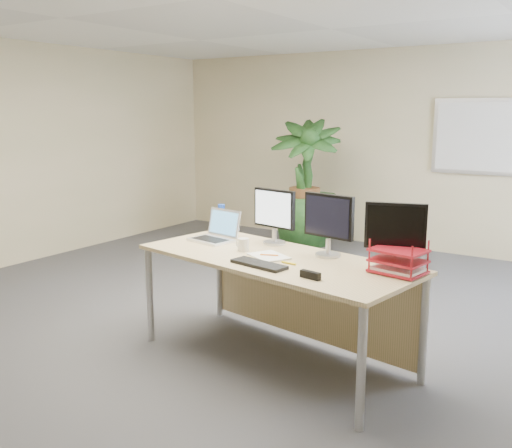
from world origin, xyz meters
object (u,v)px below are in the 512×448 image
Objects in this scene: floor_plant at (304,199)px; laptop at (216,233)px; desk at (285,276)px; monitor_right at (329,221)px; monitor_left at (274,213)px.

floor_plant is 3.85× the size of laptop.
desk is 4.83× the size of monitor_right.
monitor_right is 1.03m from laptop.
floor_plant is at bearing 113.59° from monitor_left.
laptop is at bearing 172.62° from desk.
desk is at bearing -44.37° from monitor_left.
floor_plant is 3.38× the size of monitor_left.
laptop is (-0.47, -0.15, -0.19)m from monitor_left.
monitor_right is at bearing -58.45° from floor_plant.
desk is 1.48× the size of floor_plant.
monitor_left is at bearing 167.28° from monitor_right.
monitor_right is (0.30, 0.12, 0.44)m from desk.
floor_plant is 2.85m from laptop.
monitor_left reaches higher than desk.
desk is 0.76m from laptop.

